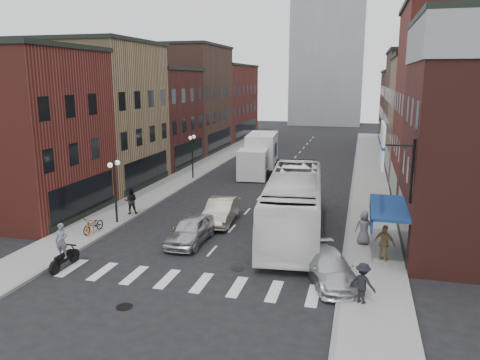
% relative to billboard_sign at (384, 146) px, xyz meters
% --- Properties ---
extents(ground, '(160.00, 160.00, 0.00)m').
position_rel_billboard_sign_xyz_m(ground, '(-8.59, -0.50, -6.13)').
color(ground, black).
rests_on(ground, ground).
extents(sidewalk_left, '(3.00, 74.00, 0.15)m').
position_rel_billboard_sign_xyz_m(sidewalk_left, '(-17.09, 21.50, -6.06)').
color(sidewalk_left, gray).
rests_on(sidewalk_left, ground).
extents(sidewalk_right, '(3.00, 74.00, 0.15)m').
position_rel_billboard_sign_xyz_m(sidewalk_right, '(-0.09, 21.50, -6.06)').
color(sidewalk_right, gray).
rests_on(sidewalk_right, ground).
extents(curb_left, '(0.20, 74.00, 0.16)m').
position_rel_billboard_sign_xyz_m(curb_left, '(-15.59, 21.50, -6.13)').
color(curb_left, gray).
rests_on(curb_left, ground).
extents(curb_right, '(0.20, 74.00, 0.16)m').
position_rel_billboard_sign_xyz_m(curb_right, '(-1.59, 21.50, -6.13)').
color(curb_right, gray).
rests_on(curb_right, ground).
extents(crosswalk_stripes, '(12.00, 2.20, 0.01)m').
position_rel_billboard_sign_xyz_m(crosswalk_stripes, '(-8.59, -3.50, -6.13)').
color(crosswalk_stripes, silver).
rests_on(crosswalk_stripes, ground).
extents(bldg_left_near, '(10.30, 9.20, 11.30)m').
position_rel_billboard_sign_xyz_m(bldg_left_near, '(-23.58, 4.00, -0.48)').
color(bldg_left_near, maroon).
rests_on(bldg_left_near, ground).
extents(bldg_left_mid_a, '(10.30, 10.20, 12.30)m').
position_rel_billboard_sign_xyz_m(bldg_left_mid_a, '(-23.58, 13.50, 0.02)').
color(bldg_left_mid_a, olive).
rests_on(bldg_left_mid_a, ground).
extents(bldg_left_mid_b, '(10.30, 10.20, 10.30)m').
position_rel_billboard_sign_xyz_m(bldg_left_mid_b, '(-23.58, 23.50, -0.98)').
color(bldg_left_mid_b, '#461E19').
rests_on(bldg_left_mid_b, ground).
extents(bldg_left_far_a, '(10.30, 12.20, 13.30)m').
position_rel_billboard_sign_xyz_m(bldg_left_far_a, '(-23.58, 34.50, 0.52)').
color(bldg_left_far_a, '#4F3227').
rests_on(bldg_left_far_a, ground).
extents(bldg_left_far_b, '(10.30, 16.20, 11.30)m').
position_rel_billboard_sign_xyz_m(bldg_left_far_b, '(-23.58, 48.50, -0.48)').
color(bldg_left_far_b, maroon).
rests_on(bldg_left_far_b, ground).
extents(bldg_right_mid_a, '(10.30, 10.20, 14.30)m').
position_rel_billboard_sign_xyz_m(bldg_right_mid_a, '(6.41, 13.50, 1.02)').
color(bldg_right_mid_a, maroon).
rests_on(bldg_right_mid_a, ground).
extents(bldg_right_mid_b, '(10.30, 10.20, 11.30)m').
position_rel_billboard_sign_xyz_m(bldg_right_mid_b, '(6.41, 23.50, -0.48)').
color(bldg_right_mid_b, olive).
rests_on(bldg_right_mid_b, ground).
extents(bldg_right_far_a, '(10.30, 12.20, 12.30)m').
position_rel_billboard_sign_xyz_m(bldg_right_far_a, '(6.41, 34.50, 0.02)').
color(bldg_right_far_a, '#4F3227').
rests_on(bldg_right_far_a, ground).
extents(bldg_right_far_b, '(10.30, 16.20, 10.30)m').
position_rel_billboard_sign_xyz_m(bldg_right_far_b, '(6.41, 48.50, -0.98)').
color(bldg_right_far_b, '#461E19').
rests_on(bldg_right_far_b, ground).
extents(awning_blue, '(1.80, 5.00, 0.78)m').
position_rel_billboard_sign_xyz_m(awning_blue, '(0.34, 2.00, -3.50)').
color(awning_blue, navy).
rests_on(awning_blue, ground).
extents(billboard_sign, '(1.52, 3.00, 3.70)m').
position_rel_billboard_sign_xyz_m(billboard_sign, '(0.00, 0.00, 0.00)').
color(billboard_sign, black).
rests_on(billboard_sign, ground).
extents(streetlamp_near, '(0.32, 1.22, 4.11)m').
position_rel_billboard_sign_xyz_m(streetlamp_near, '(-15.99, 3.50, -3.22)').
color(streetlamp_near, black).
rests_on(streetlamp_near, ground).
extents(streetlamp_far, '(0.32, 1.22, 4.11)m').
position_rel_billboard_sign_xyz_m(streetlamp_far, '(-15.99, 17.50, -3.22)').
color(streetlamp_far, black).
rests_on(streetlamp_far, ground).
extents(bike_rack, '(0.08, 0.68, 0.80)m').
position_rel_billboard_sign_xyz_m(bike_rack, '(-16.19, 0.80, -5.58)').
color(bike_rack, '#D8590C').
rests_on(bike_rack, sidewalk_left).
extents(box_truck, '(3.20, 9.00, 3.83)m').
position_rel_billboard_sign_xyz_m(box_truck, '(-10.61, 21.73, -4.24)').
color(box_truck, silver).
rests_on(box_truck, ground).
extents(motorcycle_rider, '(0.65, 2.30, 2.34)m').
position_rel_billboard_sign_xyz_m(motorcycle_rider, '(-14.89, -3.66, -5.04)').
color(motorcycle_rider, black).
rests_on(motorcycle_rider, ground).
extents(transit_bus, '(4.33, 13.56, 3.71)m').
position_rel_billboard_sign_xyz_m(transit_bus, '(-4.77, 4.60, -4.28)').
color(transit_bus, white).
rests_on(transit_bus, ground).
extents(sedan_left_near, '(1.89, 4.56, 1.55)m').
position_rel_billboard_sign_xyz_m(sedan_left_near, '(-10.16, 1.43, -5.36)').
color(sedan_left_near, silver).
rests_on(sedan_left_near, ground).
extents(sedan_left_far, '(1.97, 4.86, 1.57)m').
position_rel_billboard_sign_xyz_m(sedan_left_far, '(-9.61, 5.50, -5.35)').
color(sedan_left_far, beige).
rests_on(sedan_left_far, ground).
extents(curb_car, '(3.48, 5.07, 1.36)m').
position_rel_billboard_sign_xyz_m(curb_car, '(-2.12, -1.90, -5.45)').
color(curb_car, silver).
rests_on(curb_car, ground).
extents(parked_bicycle, '(0.82, 1.84, 0.93)m').
position_rel_billboard_sign_xyz_m(parked_bicycle, '(-16.29, 1.27, -5.52)').
color(parked_bicycle, black).
rests_on(parked_bicycle, sidewalk_left).
extents(ped_left_solo, '(1.01, 0.81, 1.82)m').
position_rel_billboard_sign_xyz_m(ped_left_solo, '(-15.99, 5.45, -5.07)').
color(ped_left_solo, black).
rests_on(ped_left_solo, sidewalk_left).
extents(ped_right_a, '(1.24, 0.94, 1.72)m').
position_rel_billboard_sign_xyz_m(ped_right_a, '(-0.66, -3.90, -5.12)').
color(ped_right_a, black).
rests_on(ped_right_a, sidewalk_right).
extents(ped_right_b, '(1.22, 0.99, 1.87)m').
position_rel_billboard_sign_xyz_m(ped_right_b, '(0.38, 1.08, -5.05)').
color(ped_right_b, '#9A7F4E').
rests_on(ped_right_b, sidewalk_right).
extents(ped_right_c, '(0.98, 0.67, 1.91)m').
position_rel_billboard_sign_xyz_m(ped_right_c, '(-0.63, 3.32, -5.03)').
color(ped_right_c, slate).
rests_on(ped_right_c, sidewalk_right).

